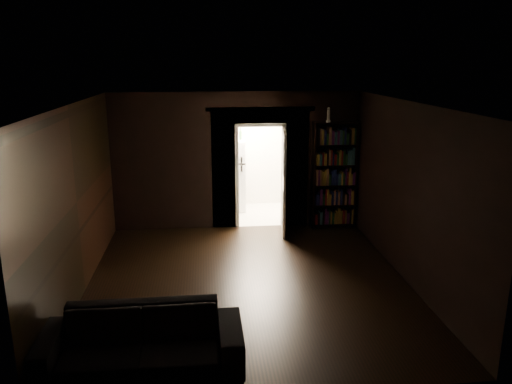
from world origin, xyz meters
The scene contains 9 objects.
ground centered at (0.00, 0.00, 0.00)m, with size 5.50×5.50×0.00m, color black.
room_walls centered at (-0.01, 1.07, 1.68)m, with size 5.02×5.61×2.84m.
kitchen_alcove centered at (0.50, 3.87, 1.21)m, with size 2.20×1.80×2.60m.
sofa centered at (-1.40, -2.10, 0.44)m, with size 2.30×1.00×0.89m, color black.
bookshelf centered at (2.00, 2.59, 1.10)m, with size 0.90×0.32×2.20m, color black.
refrigerator centered at (-0.10, 4.03, 0.82)m, with size 0.74×0.68×1.65m, color white.
door centered at (0.92, 2.31, 1.02)m, with size 0.85×0.05×2.05m, color silver.
figurine centered at (1.84, 2.54, 2.35)m, with size 0.10×0.10×0.29m, color white.
bottles centered at (-0.04, 3.97, 1.79)m, with size 0.69×0.09×0.28m, color black.
Camera 1 is at (-0.61, -7.20, 3.41)m, focal length 35.00 mm.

